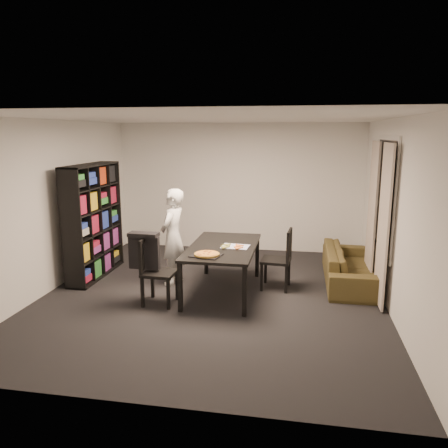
% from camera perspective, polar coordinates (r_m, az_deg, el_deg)
% --- Properties ---
extents(room, '(5.01, 5.51, 2.61)m').
position_cam_1_polar(room, '(6.31, -1.61, 1.77)').
color(room, black).
rests_on(room, ground).
extents(window_pane, '(0.02, 1.40, 1.60)m').
position_cam_1_polar(window_pane, '(6.86, 20.29, 3.54)').
color(window_pane, black).
rests_on(window_pane, room).
extents(window_frame, '(0.03, 1.52, 1.72)m').
position_cam_1_polar(window_frame, '(6.86, 20.25, 3.54)').
color(window_frame, white).
rests_on(window_frame, room).
extents(curtain_left, '(0.03, 0.70, 2.25)m').
position_cam_1_polar(curtain_left, '(6.40, 20.12, -0.19)').
color(curtain_left, '#BFB1A3').
rests_on(curtain_left, room).
extents(curtain_right, '(0.03, 0.70, 2.25)m').
position_cam_1_polar(curtain_right, '(7.41, 18.76, 1.47)').
color(curtain_right, '#BFB1A3').
rests_on(curtain_right, room).
extents(bookshelf, '(0.35, 1.50, 1.90)m').
position_cam_1_polar(bookshelf, '(7.65, -16.68, 0.39)').
color(bookshelf, black).
rests_on(bookshelf, room).
extents(dining_table, '(0.98, 1.76, 0.74)m').
position_cam_1_polar(dining_table, '(6.59, -0.15, -3.41)').
color(dining_table, black).
rests_on(dining_table, room).
extents(chair_left, '(0.46, 0.46, 0.96)m').
position_cam_1_polar(chair_left, '(6.30, -9.22, -5.49)').
color(chair_left, black).
rests_on(chair_left, room).
extents(chair_right, '(0.47, 0.47, 0.95)m').
position_cam_1_polar(chair_right, '(6.84, 7.57, -4.06)').
color(chair_right, black).
rests_on(chair_right, room).
extents(draped_jacket, '(0.45, 0.20, 0.53)m').
position_cam_1_polar(draped_jacket, '(6.28, -10.40, -3.26)').
color(draped_jacket, black).
rests_on(draped_jacket, chair_left).
extents(person, '(0.46, 0.62, 1.54)m').
position_cam_1_polar(person, '(7.03, -6.68, -1.66)').
color(person, silver).
rests_on(person, room).
extents(baking_tray, '(0.46, 0.40, 0.01)m').
position_cam_1_polar(baking_tray, '(6.05, -2.35, -4.11)').
color(baking_tray, black).
rests_on(baking_tray, dining_table).
extents(pepperoni_pizza, '(0.35, 0.35, 0.03)m').
position_cam_1_polar(pepperoni_pizza, '(6.04, -2.25, -3.95)').
color(pepperoni_pizza, olive).
rests_on(pepperoni_pizza, dining_table).
extents(kitchen_towel, '(0.42, 0.33, 0.01)m').
position_cam_1_polar(kitchen_towel, '(6.52, 1.49, -2.96)').
color(kitchen_towel, white).
rests_on(kitchen_towel, dining_table).
extents(pizza_slices, '(0.42, 0.37, 0.01)m').
position_cam_1_polar(pizza_slices, '(6.49, 1.02, -2.92)').
color(pizza_slices, '#BC763A').
rests_on(pizza_slices, dining_table).
extents(sofa, '(0.76, 1.94, 0.57)m').
position_cam_1_polar(sofa, '(7.40, 16.05, -5.28)').
color(sofa, '#44391B').
rests_on(sofa, room).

